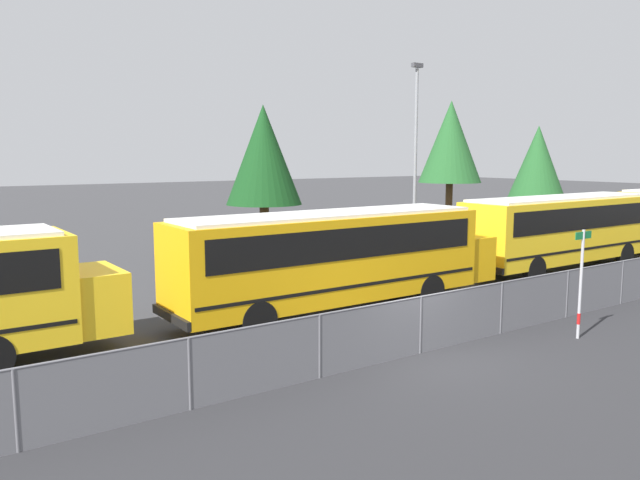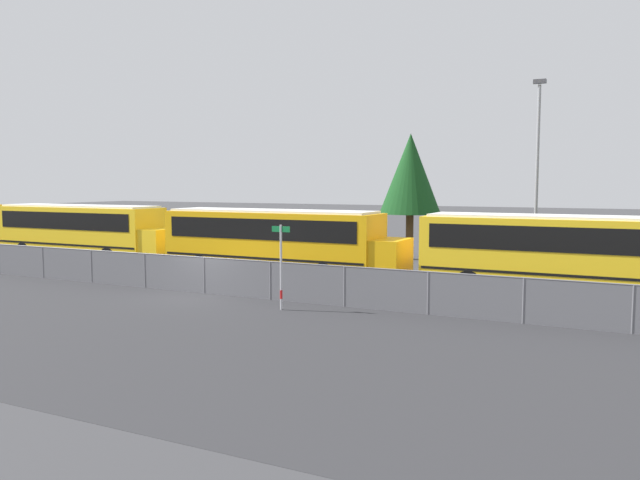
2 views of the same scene
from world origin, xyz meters
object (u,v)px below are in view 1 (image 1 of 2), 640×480
object	(u,v)px
tree_0	(264,156)
tree_1	(451,142)
school_bus_4	(565,226)
street_sign	(581,281)
school_bus_3	(338,253)
light_pole	(415,152)
tree_3	(537,162)

from	to	relation	value
tree_0	tree_1	bearing A→B (deg)	8.77
school_bus_4	tree_1	distance (m)	13.58
tree_0	tree_1	size ratio (longest dim) A/B	0.87
street_sign	tree_0	bearing A→B (deg)	92.09
school_bus_3	street_sign	size ratio (longest dim) A/B	3.94
street_sign	tree_0	world-z (taller)	tree_0
school_bus_3	light_pole	distance (m)	13.14
street_sign	tree_3	bearing A→B (deg)	38.52
street_sign	tree_1	xyz separation A→B (m)	(14.15, 18.23, 4.16)
street_sign	light_pole	xyz separation A→B (m)	(6.65, 13.46, 3.51)
tree_1	tree_3	xyz separation A→B (m)	(7.81, -0.75, -1.25)
tree_3	school_bus_4	bearing A→B (deg)	-139.92
street_sign	tree_1	distance (m)	23.45
school_bus_4	tree_0	world-z (taller)	tree_0
school_bus_3	street_sign	xyz separation A→B (m)	(3.68, -5.98, -0.33)
light_pole	tree_1	world-z (taller)	light_pole
school_bus_3	tree_0	distance (m)	10.86
school_bus_4	tree_3	bearing A→B (deg)	40.08
street_sign	tree_1	bearing A→B (deg)	52.18
light_pole	tree_1	bearing A→B (deg)	32.42
school_bus_3	tree_1	distance (m)	21.97
light_pole	tree_3	distance (m)	15.84
school_bus_4	street_sign	xyz separation A→B (m)	(-8.75, -6.36, -0.33)
school_bus_4	tree_0	distance (m)	13.72
tree_0	tree_3	size ratio (longest dim) A/B	1.04
school_bus_4	tree_3	distance (m)	17.45
tree_1	school_bus_3	bearing A→B (deg)	-145.52
school_bus_3	tree_1	xyz separation A→B (m)	(17.83, 12.25, 3.83)
school_bus_3	tree_3	distance (m)	28.21
school_bus_3	street_sign	distance (m)	7.03
school_bus_3	tree_3	xyz separation A→B (m)	(25.64, 11.49, 2.57)
school_bus_4	tree_1	world-z (taller)	tree_1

